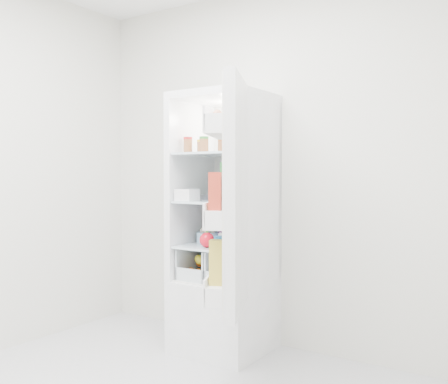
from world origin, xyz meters
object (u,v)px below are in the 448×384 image
Objects in this scene: fridge_door at (232,201)px; red_cabbage at (231,230)px; mushroom_bowl at (208,238)px; refrigerator at (227,255)px.

red_cabbage is at bearing 8.21° from fridge_door.
fridge_door is at bearing -44.95° from mushroom_bowl.
refrigerator is 0.86m from fridge_door.
refrigerator reaches higher than mushroom_bowl.
refrigerator is 9.43× the size of red_cabbage.
refrigerator is 0.19m from mushroom_bowl.
red_cabbage is at bearing 27.62° from mushroom_bowl.
fridge_door is at bearing -57.02° from red_cabbage.
red_cabbage is 1.16× the size of mushroom_bowl.
refrigerator is 0.18m from red_cabbage.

